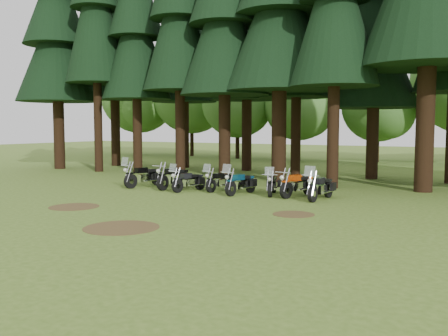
{
  "coord_description": "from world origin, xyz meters",
  "views": [
    {
      "loc": [
        10.6,
        -14.84,
        2.92
      ],
      "look_at": [
        -0.73,
        5.0,
        1.0
      ],
      "focal_mm": 40.0,
      "sensor_mm": 36.0,
      "label": 1
    }
  ],
  "objects_px": {
    "motorcycle_1": "(174,178)",
    "motorcycle_4": "(241,184)",
    "motorcycle_5": "(272,185)",
    "motorcycle_6": "(298,185)",
    "motorcycle_2": "(189,182)",
    "motorcycle_7": "(321,188)",
    "motorcycle_0": "(144,177)",
    "motorcycle_3": "(220,182)"
  },
  "relations": [
    {
      "from": "motorcycle_1",
      "to": "motorcycle_3",
      "type": "height_order",
      "value": "motorcycle_3"
    },
    {
      "from": "motorcycle_3",
      "to": "motorcycle_7",
      "type": "bearing_deg",
      "value": 3.26
    },
    {
      "from": "motorcycle_2",
      "to": "motorcycle_0",
      "type": "bearing_deg",
      "value": -173.06
    },
    {
      "from": "motorcycle_2",
      "to": "motorcycle_3",
      "type": "xyz_separation_m",
      "value": [
        1.21,
        0.76,
        -0.0
      ]
    },
    {
      "from": "motorcycle_5",
      "to": "motorcycle_6",
      "type": "xyz_separation_m",
      "value": [
        1.13,
        0.06,
        0.04
      ]
    },
    {
      "from": "motorcycle_1",
      "to": "motorcycle_6",
      "type": "relative_size",
      "value": 1.06
    },
    {
      "from": "motorcycle_1",
      "to": "motorcycle_6",
      "type": "distance_m",
      "value": 6.03
    },
    {
      "from": "motorcycle_3",
      "to": "motorcycle_2",
      "type": "bearing_deg",
      "value": -140.08
    },
    {
      "from": "motorcycle_2",
      "to": "motorcycle_4",
      "type": "bearing_deg",
      "value": 17.12
    },
    {
      "from": "motorcycle_5",
      "to": "motorcycle_6",
      "type": "bearing_deg",
      "value": -14.09
    },
    {
      "from": "motorcycle_1",
      "to": "motorcycle_3",
      "type": "distance_m",
      "value": 2.35
    },
    {
      "from": "motorcycle_2",
      "to": "motorcycle_6",
      "type": "relative_size",
      "value": 0.92
    },
    {
      "from": "motorcycle_0",
      "to": "motorcycle_2",
      "type": "xyz_separation_m",
      "value": [
        2.72,
        -0.22,
        -0.06
      ]
    },
    {
      "from": "motorcycle_0",
      "to": "motorcycle_5",
      "type": "xyz_separation_m",
      "value": [
        6.49,
        0.51,
        -0.07
      ]
    },
    {
      "from": "motorcycle_6",
      "to": "motorcycle_0",
      "type": "bearing_deg",
      "value": -161.95
    },
    {
      "from": "motorcycle_6",
      "to": "motorcycle_5",
      "type": "bearing_deg",
      "value": -163.11
    },
    {
      "from": "motorcycle_3",
      "to": "motorcycle_6",
      "type": "distance_m",
      "value": 3.69
    },
    {
      "from": "motorcycle_4",
      "to": "motorcycle_6",
      "type": "distance_m",
      "value": 2.45
    },
    {
      "from": "motorcycle_0",
      "to": "motorcycle_3",
      "type": "height_order",
      "value": "motorcycle_0"
    },
    {
      "from": "motorcycle_1",
      "to": "motorcycle_6",
      "type": "xyz_separation_m",
      "value": [
        6.02,
        0.35,
        -0.02
      ]
    },
    {
      "from": "motorcycle_2",
      "to": "motorcycle_5",
      "type": "distance_m",
      "value": 3.84
    },
    {
      "from": "motorcycle_0",
      "to": "motorcycle_6",
      "type": "bearing_deg",
      "value": 17.43
    },
    {
      "from": "motorcycle_0",
      "to": "motorcycle_4",
      "type": "bearing_deg",
      "value": 13.38
    },
    {
      "from": "motorcycle_5",
      "to": "motorcycle_7",
      "type": "bearing_deg",
      "value": -26.08
    },
    {
      "from": "motorcycle_0",
      "to": "motorcycle_3",
      "type": "relative_size",
      "value": 1.15
    },
    {
      "from": "motorcycle_4",
      "to": "motorcycle_7",
      "type": "relative_size",
      "value": 0.96
    },
    {
      "from": "motorcycle_2",
      "to": "motorcycle_1",
      "type": "bearing_deg",
      "value": 170.31
    },
    {
      "from": "motorcycle_7",
      "to": "motorcycle_1",
      "type": "bearing_deg",
      "value": -176.25
    },
    {
      "from": "motorcycle_4",
      "to": "motorcycle_7",
      "type": "distance_m",
      "value": 3.51
    },
    {
      "from": "motorcycle_4",
      "to": "motorcycle_0",
      "type": "bearing_deg",
      "value": -172.97
    },
    {
      "from": "motorcycle_7",
      "to": "motorcycle_3",
      "type": "bearing_deg",
      "value": 179.69
    },
    {
      "from": "motorcycle_0",
      "to": "motorcycle_4",
      "type": "distance_m",
      "value": 5.24
    },
    {
      "from": "motorcycle_0",
      "to": "motorcycle_5",
      "type": "height_order",
      "value": "motorcycle_0"
    },
    {
      "from": "motorcycle_1",
      "to": "motorcycle_4",
      "type": "xyz_separation_m",
      "value": [
        3.64,
        -0.2,
        -0.04
      ]
    },
    {
      "from": "motorcycle_1",
      "to": "motorcycle_4",
      "type": "bearing_deg",
      "value": -0.73
    },
    {
      "from": "motorcycle_0",
      "to": "motorcycle_2",
      "type": "relative_size",
      "value": 1.14
    },
    {
      "from": "motorcycle_3",
      "to": "motorcycle_7",
      "type": "relative_size",
      "value": 0.9
    },
    {
      "from": "motorcycle_4",
      "to": "motorcycle_6",
      "type": "relative_size",
      "value": 0.97
    },
    {
      "from": "motorcycle_2",
      "to": "motorcycle_3",
      "type": "height_order",
      "value": "motorcycle_2"
    },
    {
      "from": "motorcycle_2",
      "to": "motorcycle_7",
      "type": "distance_m",
      "value": 6.04
    },
    {
      "from": "motorcycle_3",
      "to": "motorcycle_6",
      "type": "height_order",
      "value": "motorcycle_3"
    },
    {
      "from": "motorcycle_2",
      "to": "motorcycle_4",
      "type": "relative_size",
      "value": 0.94
    }
  ]
}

